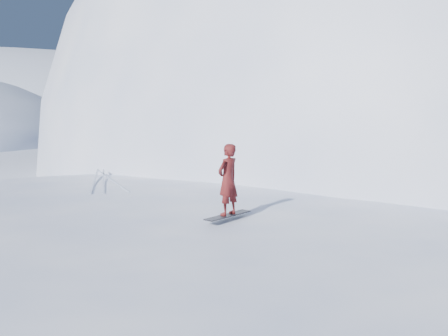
% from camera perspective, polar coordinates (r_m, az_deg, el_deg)
% --- Properties ---
extents(ground, '(400.00, 400.00, 0.00)m').
position_cam_1_polar(ground, '(14.36, -12.80, -14.21)').
color(ground, white).
rests_on(ground, ground).
extents(near_ridge, '(36.00, 28.00, 4.80)m').
position_cam_1_polar(near_ridge, '(17.09, -8.17, -10.57)').
color(near_ridge, white).
rests_on(near_ridge, ground).
extents(summit_peak, '(60.00, 56.00, 56.00)m').
position_cam_1_polar(summit_peak, '(44.47, 21.40, 0.03)').
color(summit_peak, white).
rests_on(summit_peak, ground).
extents(peak_shoulder, '(28.00, 24.00, 18.00)m').
position_cam_1_polar(peak_shoulder, '(34.65, 8.10, -1.46)').
color(peak_shoulder, white).
rests_on(peak_shoulder, ground).
extents(wind_bumps, '(16.00, 14.40, 1.00)m').
position_cam_1_polar(wind_bumps, '(16.40, -13.86, -11.48)').
color(wind_bumps, white).
rests_on(wind_bumps, ground).
extents(snowboard, '(1.31, 1.28, 0.03)m').
position_cam_1_polar(snowboard, '(12.75, 0.45, -5.42)').
color(snowboard, black).
rests_on(snowboard, near_ridge).
extents(snowboarder, '(0.78, 0.77, 1.81)m').
position_cam_1_polar(snowboarder, '(12.58, 0.45, -1.33)').
color(snowboarder, maroon).
rests_on(snowboarder, snowboard).
extents(board_tracks, '(1.92, 5.97, 0.04)m').
position_cam_1_polar(board_tracks, '(19.34, -13.64, -1.25)').
color(board_tracks, silver).
rests_on(board_tracks, ground).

